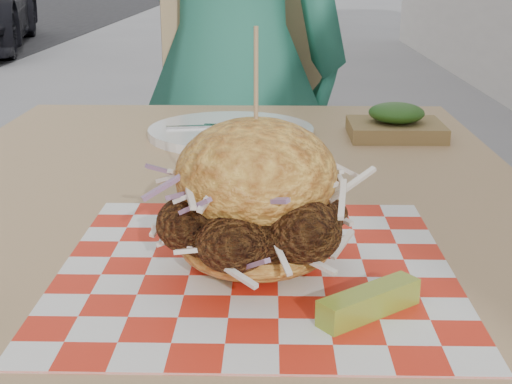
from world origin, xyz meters
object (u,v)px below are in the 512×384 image
Objects in this scene: diner at (230,60)px; sandwich at (256,205)px; patio_table at (216,264)px; patio_chair at (238,159)px.

sandwich is (0.09, -1.12, 0.02)m from diner.
patio_table is (0.04, -0.93, -0.12)m from diner.
patio_chair is at bearing 91.11° from patio_table.
patio_table is 0.93m from patio_chair.
patio_table is at bearing 105.51° from sandwich.
diner reaches higher than patio_table.
diner is at bearing 94.48° from sandwich.
patio_chair is (-0.02, 0.92, -0.12)m from patio_table.
patio_chair is 1.14m from sandwich.
patio_table is 0.24m from sandwich.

